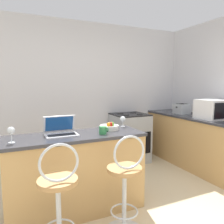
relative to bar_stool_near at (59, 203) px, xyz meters
The scene contains 13 objects.
wall_back 2.44m from the bar_stool_near, 71.09° to the left, with size 12.00×0.06×2.60m.
breakfast_bar 0.67m from the bar_stool_near, 61.77° to the left, with size 1.55×0.55×0.92m.
counter_right 2.75m from the bar_stool_near, 15.50° to the left, with size 0.66×2.85×0.92m.
bar_stool_near is the anchor object (origin of this frame).
bar_stool_far 0.64m from the bar_stool_near, ahead, with size 0.40×0.40×1.02m.
laptop 0.84m from the bar_stool_near, 76.18° to the left, with size 0.35×0.26×0.21m.
microwave 2.82m from the bar_stool_near, 15.92° to the left, with size 0.48×0.41×0.31m.
toaster 3.03m from the bar_stool_near, 28.89° to the left, with size 0.26×0.25×0.19m.
stove_range 2.49m from the bar_stool_near, 46.99° to the left, with size 0.64×0.61×0.92m.
wine_glass_tall 0.82m from the bar_stool_near, 123.62° to the left, with size 0.07×0.07×0.16m.
mug_green 0.92m from the bar_stool_near, 39.19° to the left, with size 0.11×0.09×0.09m.
wine_glass_short 1.39m from the bar_stool_near, 37.82° to the left, with size 0.07×0.07×0.14m.
fruit_bowl 1.13m from the bar_stool_near, 41.30° to the left, with size 0.24×0.24×0.10m.
Camera 1 is at (-1.05, -1.59, 1.48)m, focal length 35.00 mm.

